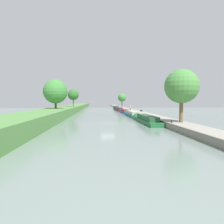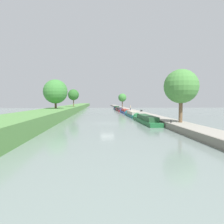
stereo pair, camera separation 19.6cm
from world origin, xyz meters
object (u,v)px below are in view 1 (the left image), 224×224
Objects in this scene: park_bench at (141,110)px; mooring_bollard_near at (172,121)px; narrowboat_maroon at (119,109)px; narrowboat_navy at (116,108)px; narrowboat_blue at (124,111)px; mooring_bollard_far at (119,107)px; person_walking at (130,108)px; narrowboat_teal at (132,114)px; narrowboat_green at (145,119)px.

mooring_bollard_near is at bearing -94.63° from park_bench.
narrowboat_navy is at bearing 89.49° from narrowboat_maroon.
narrowboat_blue reaches higher than mooring_bollard_far.
person_walking reaches higher than narrowboat_navy.
narrowboat_blue is at bearing -89.69° from narrowboat_navy.
person_walking is 8.58m from park_bench.
narrowboat_maroon is (-0.27, 28.68, 0.00)m from narrowboat_teal.
narrowboat_blue is 1.05× the size of narrowboat_navy.
narrowboat_teal is at bearing -90.02° from narrowboat_blue.
narrowboat_teal is 1.00× the size of narrowboat_blue.
narrowboat_green is 1.16× the size of narrowboat_navy.
park_bench is (4.39, -6.94, 0.62)m from narrowboat_blue.
narrowboat_navy is 6.09m from mooring_bollard_far.
narrowboat_green is 1.11× the size of narrowboat_blue.
park_bench is (4.46, 23.69, 0.58)m from narrowboat_green.
mooring_bollard_near is at bearing -90.73° from person_walking.
person_walking is (2.43, -26.56, 1.02)m from narrowboat_navy.
narrowboat_blue is 31.26× the size of mooring_bollard_far.
narrowboat_green is 10.42× the size of park_bench.
narrowboat_navy is 67.33m from mooring_bollard_near.
narrowboat_blue reaches higher than mooring_bollard_near.
narrowboat_blue is at bearing 122.33° from park_bench.
park_bench reaches higher than mooring_bollard_far.
narrowboat_green is 34.73× the size of mooring_bollard_near.
mooring_bollard_far is (-0.52, 32.33, -0.65)m from person_walking.
narrowboat_maroon is 12.67m from person_walking.
person_walking reaches higher than narrowboat_maroon.
mooring_bollard_near is 0.30× the size of park_bench.
narrowboat_green is at bearing -94.20° from person_walking.
person_walking is 32.34m from mooring_bollard_far.
narrowboat_maroon reaches higher than mooring_bollard_far.
mooring_bollard_near is (1.91, -67.30, 0.38)m from narrowboat_navy.
narrowboat_teal is (0.06, 15.67, -0.03)m from narrowboat_green.
narrowboat_navy is 29.91× the size of mooring_bollard_far.
person_walking reaches higher than narrowboat_green.
narrowboat_maroon is 53.13m from mooring_bollard_near.
narrowboat_navy is (-0.15, 27.93, 0.13)m from narrowboat_blue.
narrowboat_blue is at bearing 89.87° from narrowboat_green.
narrowboat_teal is at bearing -89.81° from narrowboat_navy.
park_bench is (4.54, -34.87, 0.50)m from narrowboat_navy.
park_bench is (2.63, 32.43, 0.12)m from mooring_bollard_near.
narrowboat_teal is 48.69m from mooring_bollard_far.
person_walking reaches higher than mooring_bollard_far.
narrowboat_green is 1.17× the size of narrowboat_maroon.
narrowboat_green is at bearing -91.63° from mooring_bollard_far.
narrowboat_navy reaches higher than narrowboat_green.
narrowboat_blue is at bearing -92.99° from mooring_bollard_far.
narrowboat_navy is at bearing 97.42° from park_bench.
narrowboat_teal is 16.53m from person_walking.
narrowboat_blue is at bearing -88.85° from narrowboat_maroon.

